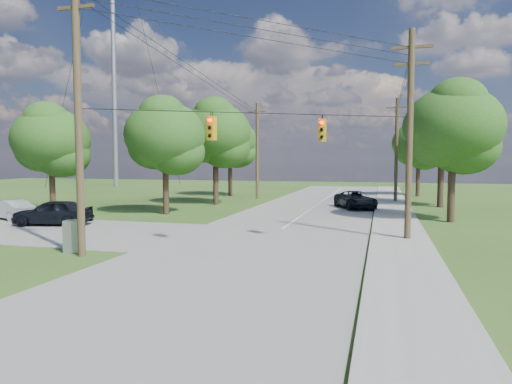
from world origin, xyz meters
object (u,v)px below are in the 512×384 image
(car_cross_silver, at_px, (9,209))
(car_main_north, at_px, (355,200))
(pole_north_e, at_px, (396,149))
(control_cabinet, at_px, (74,236))
(pole_ne, at_px, (410,132))
(pole_sw, at_px, (78,108))
(pole_north_w, at_px, (257,150))
(car_cross_dark, at_px, (53,212))

(car_cross_silver, xyz_separation_m, car_main_north, (22.42, 13.53, 0.05))
(pole_north_e, relative_size, control_cabinet, 7.04)
(pole_ne, relative_size, pole_north_e, 1.05)
(control_cabinet, bearing_deg, pole_sw, -51.59)
(pole_north_e, xyz_separation_m, car_cross_silver, (-25.82, -20.70, -4.42))
(pole_sw, distance_m, pole_ne, 15.51)
(pole_sw, relative_size, control_cabinet, 8.44)
(pole_sw, height_order, pole_ne, pole_sw)
(pole_ne, bearing_deg, car_main_north, 102.91)
(car_cross_silver, bearing_deg, pole_ne, 103.87)
(pole_sw, xyz_separation_m, pole_north_e, (13.50, 29.60, -1.10))
(pole_north_w, relative_size, car_main_north, 1.92)
(car_main_north, bearing_deg, pole_north_w, 122.88)
(pole_north_w, bearing_deg, pole_ne, -57.71)
(pole_ne, distance_m, pole_north_w, 26.03)
(car_cross_silver, relative_size, control_cabinet, 2.87)
(pole_ne, xyz_separation_m, control_cabinet, (-14.33, -7.00, -4.76))
(car_cross_dark, bearing_deg, control_cabinet, 30.85)
(pole_north_w, xyz_separation_m, car_cross_dark, (-7.06, -22.28, -4.30))
(car_cross_dark, distance_m, car_main_north, 23.17)
(pole_north_e, bearing_deg, control_cabinet, -116.29)
(pole_north_w, distance_m, car_cross_dark, 23.76)
(car_main_north, relative_size, control_cabinet, 3.66)
(pole_ne, bearing_deg, car_cross_silver, 177.12)
(pole_sw, relative_size, car_cross_dark, 2.55)
(car_main_north, bearing_deg, control_cabinet, -139.39)
(car_cross_dark, height_order, car_cross_silver, car_cross_dark)
(pole_sw, relative_size, car_cross_silver, 2.94)
(pole_north_e, bearing_deg, car_main_north, -115.37)
(control_cabinet, bearing_deg, pole_north_e, 48.01)
(car_cross_dark, relative_size, car_main_north, 0.90)
(pole_ne, bearing_deg, pole_north_e, 90.00)
(car_main_north, xyz_separation_m, control_cabinet, (-10.93, -21.83, -0.04))
(pole_sw, xyz_separation_m, pole_ne, (13.50, 7.60, -0.76))
(pole_ne, xyz_separation_m, pole_north_e, (-0.00, 22.00, -0.34))
(car_cross_dark, bearing_deg, car_main_north, 116.95)
(pole_north_e, xyz_separation_m, control_cabinet, (-14.33, -29.00, -4.42))
(car_cross_silver, bearing_deg, pole_north_w, 166.82)
(car_cross_dark, xyz_separation_m, car_main_north, (17.56, 15.11, -0.08))
(pole_sw, bearing_deg, car_cross_dark, 135.54)
(pole_sw, height_order, car_cross_silver, pole_sw)
(pole_sw, relative_size, pole_north_e, 1.20)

